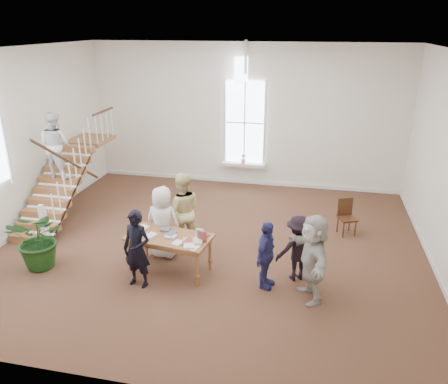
% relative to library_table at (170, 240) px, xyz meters
% --- Properties ---
extents(ground, '(10.00, 10.00, 0.00)m').
position_rel_library_table_xyz_m(ground, '(0.61, 1.34, -0.75)').
color(ground, '#4A2B1D').
rests_on(ground, ground).
extents(room_shell, '(10.49, 10.00, 10.00)m').
position_rel_library_table_xyz_m(room_shell, '(0.61, 5.73, -0.35)').
color(room_shell, silver).
rests_on(room_shell, ground).
extents(staircase, '(1.10, 4.10, 2.92)m').
position_rel_library_table_xyz_m(staircase, '(-3.73, 2.09, 0.87)').
color(staircase, brown).
rests_on(staircase, ground).
extents(library_table, '(1.89, 1.14, 0.89)m').
position_rel_library_table_xyz_m(library_table, '(0.00, 0.00, 0.00)').
color(library_table, brown).
rests_on(library_table, ground).
extents(police_officer, '(0.66, 0.49, 1.63)m').
position_rel_library_table_xyz_m(police_officer, '(-0.47, -0.64, 0.07)').
color(police_officer, black).
rests_on(police_officer, ground).
extents(elderly_woman, '(0.86, 0.60, 1.68)m').
position_rel_library_table_xyz_m(elderly_woman, '(-0.37, 0.61, 0.09)').
color(elderly_woman, silver).
rests_on(elderly_woman, ground).
extents(person_yellow, '(1.09, 0.96, 1.87)m').
position_rel_library_table_xyz_m(person_yellow, '(-0.07, 1.11, 0.18)').
color(person_yellow, beige).
rests_on(person_yellow, ground).
extents(woman_cluster_a, '(0.53, 0.90, 1.44)m').
position_rel_library_table_xyz_m(woman_cluster_a, '(2.06, -0.18, -0.03)').
color(woman_cluster_a, navy).
rests_on(woman_cluster_a, ground).
extents(woman_cluster_b, '(1.06, 0.88, 1.42)m').
position_rel_library_table_xyz_m(woman_cluster_b, '(2.66, 0.27, -0.04)').
color(woman_cluster_b, black).
rests_on(woman_cluster_b, ground).
extents(woman_cluster_c, '(1.06, 1.71, 1.76)m').
position_rel_library_table_xyz_m(woman_cluster_c, '(2.96, -0.38, 0.13)').
color(woman_cluster_c, beige).
rests_on(woman_cluster_c, ground).
extents(floor_plant, '(1.27, 1.12, 1.35)m').
position_rel_library_table_xyz_m(floor_plant, '(-2.79, -0.42, -0.07)').
color(floor_plant, '#173C13').
rests_on(floor_plant, ground).
extents(side_chair, '(0.53, 0.53, 0.93)m').
position_rel_library_table_xyz_m(side_chair, '(3.75, 2.67, -0.24)').
color(side_chair, '#3B1E10').
rests_on(side_chair, ground).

